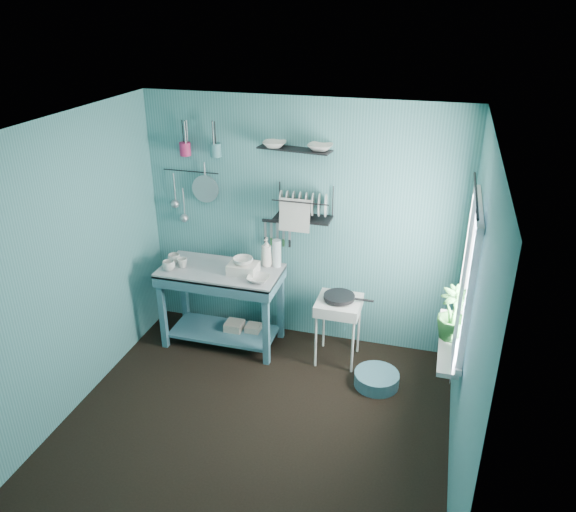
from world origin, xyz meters
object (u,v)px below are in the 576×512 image
(wash_tub, at_px, (243,268))
(storage_tin_small, at_px, (254,333))
(work_counter, at_px, (222,306))
(utensil_cup_magenta, at_px, (185,149))
(mug_left, at_px, (169,266))
(hotplate_stand, at_px, (338,330))
(colander, at_px, (205,189))
(dish_rack, at_px, (303,203))
(floor_basin, at_px, (376,379))
(storage_tin_large, at_px, (235,331))
(mug_right, at_px, (174,259))
(potted_plant, at_px, (453,314))
(utensil_cup_teal, at_px, (216,150))
(frying_pan, at_px, (339,297))
(soap_bottle, at_px, (266,252))
(mug_mid, at_px, (182,263))
(water_bottle, at_px, (277,253))

(wash_tub, bearing_deg, storage_tin_small, 63.43)
(work_counter, bearing_deg, utensil_cup_magenta, 132.55)
(mug_left, distance_m, hotplate_stand, 1.78)
(mug_left, xyz_separation_m, colander, (0.21, 0.51, 0.65))
(dish_rack, height_order, floor_basin, dish_rack)
(dish_rack, relative_size, storage_tin_large, 2.50)
(mug_right, distance_m, potted_plant, 2.80)
(mug_left, height_order, utensil_cup_teal, utensil_cup_teal)
(work_counter, xyz_separation_m, frying_pan, (1.20, 0.02, 0.28))
(utensil_cup_magenta, bearing_deg, wash_tub, -26.40)
(utensil_cup_teal, bearing_deg, soap_bottle, -12.88)
(mug_mid, xyz_separation_m, storage_tin_small, (0.68, 0.14, -0.80))
(water_bottle, bearing_deg, mug_mid, -162.72)
(mug_mid, height_order, utensil_cup_magenta, utensil_cup_magenta)
(work_counter, bearing_deg, frying_pan, -10.43)
(storage_tin_large, bearing_deg, storage_tin_small, 8.53)
(mug_right, distance_m, dish_rack, 1.44)
(frying_pan, bearing_deg, hotplate_stand, 0.00)
(floor_basin, bearing_deg, storage_tin_large, 167.26)
(frying_pan, bearing_deg, storage_tin_large, 178.30)
(utensil_cup_magenta, xyz_separation_m, storage_tin_small, (0.74, -0.24, -1.85))
(utensil_cup_magenta, bearing_deg, storage_tin_large, -26.77)
(mug_right, height_order, floor_basin, mug_right)
(mug_left, relative_size, wash_tub, 0.44)
(hotplate_stand, relative_size, frying_pan, 2.24)
(wash_tub, relative_size, frying_pan, 0.93)
(utensil_cup_magenta, relative_size, utensil_cup_teal, 1.00)
(water_bottle, relative_size, potted_plant, 0.64)
(work_counter, bearing_deg, potted_plant, -26.85)
(water_bottle, distance_m, colander, 0.97)
(water_bottle, bearing_deg, work_counter, -157.07)
(colander, bearing_deg, mug_right, -123.30)
(soap_bottle, distance_m, storage_tin_large, 0.96)
(wash_tub, xyz_separation_m, water_bottle, (0.27, 0.24, 0.09))
(wash_tub, xyz_separation_m, utensil_cup_magenta, (-0.69, 0.34, 1.05))
(mug_left, xyz_separation_m, mug_mid, (0.10, 0.10, -0.00))
(water_bottle, height_order, potted_plant, potted_plant)
(mug_left, xyz_separation_m, hotplate_stand, (1.68, 0.18, -0.56))
(hotplate_stand, xyz_separation_m, utensil_cup_magenta, (-1.65, 0.31, 1.62))
(colander, bearing_deg, potted_plant, -21.36)
(mug_right, bearing_deg, colander, 56.70)
(mug_left, distance_m, colander, 0.85)
(mug_mid, relative_size, utensil_cup_teal, 0.77)
(storage_tin_small, bearing_deg, hotplate_stand, -3.98)
(mug_left, xyz_separation_m, utensil_cup_teal, (0.36, 0.48, 1.07))
(storage_tin_small, bearing_deg, wash_tub, -116.57)
(frying_pan, distance_m, floor_basin, 0.84)
(water_bottle, bearing_deg, storage_tin_small, -147.53)
(mug_left, bearing_deg, utensil_cup_magenta, 85.50)
(soap_bottle, relative_size, utensil_cup_magenta, 2.30)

